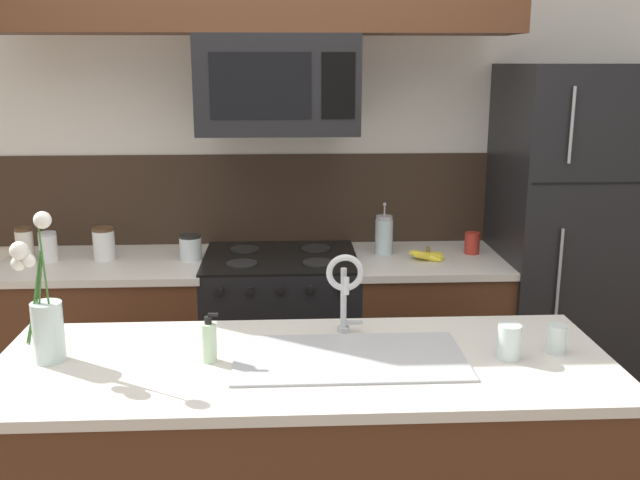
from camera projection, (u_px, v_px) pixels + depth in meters
rear_partition at (335, 169)px, 3.83m from camera, size 5.20×0.10×2.60m
splash_band at (280, 199)px, 3.80m from camera, size 3.44×0.01×0.48m
back_counter_left at (111, 347)px, 3.61m from camera, size 1.00×0.65×0.91m
back_counter_right at (425, 341)px, 3.69m from camera, size 0.76×0.65×0.91m
stove_range at (281, 343)px, 3.65m from camera, size 0.76×0.64×0.93m
microwave at (278, 85)px, 3.32m from camera, size 0.74×0.40×0.45m
refrigerator at (581, 250)px, 3.64m from camera, size 0.85×0.74×1.85m
storage_jar_tall at (25, 244)px, 3.50m from camera, size 0.08×0.08×0.17m
storage_jar_medium at (48, 247)px, 3.48m from camera, size 0.09×0.09×0.15m
storage_jar_short at (104, 244)px, 3.51m from camera, size 0.11×0.11×0.16m
storage_jar_squat at (191, 247)px, 3.51m from camera, size 0.11×0.11×0.13m
banana_bunch at (428, 256)px, 3.52m from camera, size 0.19×0.12×0.08m
french_press at (384, 235)px, 3.60m from camera, size 0.09×0.09×0.27m
coffee_tin at (472, 243)px, 3.63m from camera, size 0.08×0.08×0.11m
kitchen_sink at (349, 378)px, 2.36m from camera, size 0.76×0.40×0.16m
sink_faucet at (345, 283)px, 2.49m from camera, size 0.14×0.14×0.31m
dish_soap_bottle at (209, 341)px, 2.31m from camera, size 0.06×0.05×0.16m
drinking_glass at (509, 342)px, 2.33m from camera, size 0.08×0.08×0.12m
spare_glass at (556, 339)px, 2.38m from camera, size 0.07×0.07×0.10m
flower_vase at (44, 318)px, 2.29m from camera, size 0.14×0.10×0.50m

